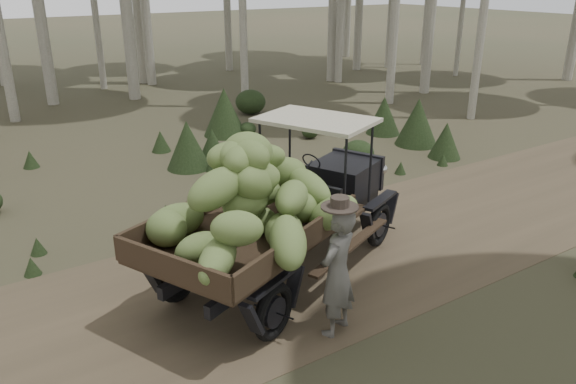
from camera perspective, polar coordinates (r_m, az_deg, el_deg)
ground at (r=9.02m, az=1.11°, el=-7.77°), size 120.00×120.00×0.00m
dirt_track at (r=9.02m, az=1.11°, el=-7.75°), size 70.00×4.00×0.01m
banana_truck at (r=7.84m, az=-1.96°, el=-0.57°), size 5.19×3.57×2.51m
farmer at (r=7.15m, az=5.04°, el=-7.97°), size 0.75×0.63×1.90m
undergrowth at (r=9.41m, az=-8.86°, el=-3.09°), size 24.00×20.39×1.39m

